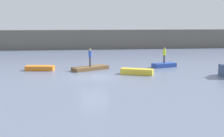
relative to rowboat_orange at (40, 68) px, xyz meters
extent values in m
plane|color=slate|center=(5.30, -4.39, -0.24)|extent=(120.00, 120.00, 0.00)
cube|color=#666056|center=(5.30, 22.01, 1.46)|extent=(80.00, 1.20, 3.38)
cube|color=orange|center=(0.00, 0.00, 0.00)|extent=(3.00, 1.50, 0.47)
cube|color=brown|center=(5.16, -0.37, -0.05)|extent=(4.03, 3.07, 0.37)
cube|color=gold|center=(9.48, -3.48, 0.04)|extent=(3.18, 2.05, 0.54)
cube|color=#2B4CAD|center=(13.32, 0.52, -0.01)|extent=(2.82, 1.85, 0.45)
cylinder|color=#4C4C56|center=(13.32, 0.52, 0.65)|extent=(0.22, 0.22, 0.86)
cylinder|color=#D8F226|center=(13.32, 0.52, 1.38)|extent=(0.32, 0.32, 0.61)
sphere|color=tan|center=(13.32, 0.52, 1.80)|extent=(0.23, 0.23, 0.23)
cylinder|color=#4C4C56|center=(5.16, -0.37, 0.61)|extent=(0.22, 0.22, 0.95)
cylinder|color=blue|center=(5.16, -0.37, 1.41)|extent=(0.32, 0.32, 0.67)
sphere|color=tan|center=(5.16, -0.37, 1.87)|extent=(0.24, 0.24, 0.24)
camera|label=1|loc=(3.79, -31.34, 4.96)|focal=48.40mm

